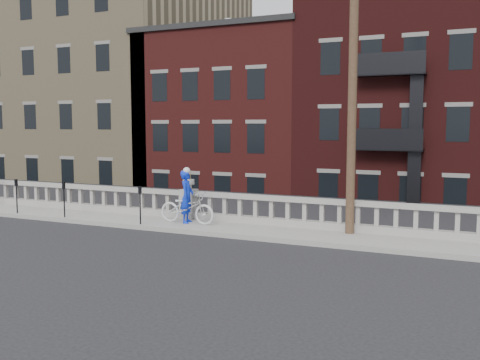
# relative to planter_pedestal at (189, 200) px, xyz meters

# --- Properties ---
(ground) EXTENTS (120.00, 120.00, 0.00)m
(ground) POSITION_rel_planter_pedestal_xyz_m (0.00, -3.95, -0.83)
(ground) COLOR black
(ground) RESTS_ON ground
(sidewalk) EXTENTS (32.00, 2.20, 0.15)m
(sidewalk) POSITION_rel_planter_pedestal_xyz_m (0.00, -0.95, -0.76)
(sidewalk) COLOR gray
(sidewalk) RESTS_ON ground
(balustrade) EXTENTS (28.00, 0.34, 1.03)m
(balustrade) POSITION_rel_planter_pedestal_xyz_m (0.00, 0.00, -0.19)
(balustrade) COLOR gray
(balustrade) RESTS_ON sidewalk
(planter_pedestal) EXTENTS (0.55, 0.55, 1.76)m
(planter_pedestal) POSITION_rel_planter_pedestal_xyz_m (0.00, 0.00, 0.00)
(planter_pedestal) COLOR gray
(planter_pedestal) RESTS_ON sidewalk
(lower_level) EXTENTS (80.00, 44.00, 20.80)m
(lower_level) POSITION_rel_planter_pedestal_xyz_m (0.56, 19.09, 1.80)
(lower_level) COLOR #605E59
(lower_level) RESTS_ON ground
(utility_pole) EXTENTS (1.60, 0.28, 10.00)m
(utility_pole) POSITION_rel_planter_pedestal_xyz_m (6.20, -0.35, 4.41)
(utility_pole) COLOR #422D1E
(utility_pole) RESTS_ON sidewalk
(parking_meter_b) EXTENTS (0.10, 0.09, 1.36)m
(parking_meter_b) POSITION_rel_planter_pedestal_xyz_m (-6.87, -1.80, 0.17)
(parking_meter_b) COLOR black
(parking_meter_b) RESTS_ON sidewalk
(parking_meter_c) EXTENTS (0.10, 0.09, 1.36)m
(parking_meter_c) POSITION_rel_planter_pedestal_xyz_m (-4.42, -1.80, 0.17)
(parking_meter_c) COLOR black
(parking_meter_c) RESTS_ON sidewalk
(parking_meter_d) EXTENTS (0.10, 0.09, 1.36)m
(parking_meter_d) POSITION_rel_planter_pedestal_xyz_m (-0.95, -1.80, 0.17)
(parking_meter_d) COLOR black
(parking_meter_d) RESTS_ON sidewalk
(bicycle) EXTENTS (2.17, 0.79, 1.14)m
(bicycle) POSITION_rel_planter_pedestal_xyz_m (0.48, -0.96, -0.11)
(bicycle) COLOR silver
(bicycle) RESTS_ON sidewalk
(cyclist) EXTENTS (0.60, 0.78, 1.90)m
(cyclist) POSITION_rel_planter_pedestal_xyz_m (0.41, -0.85, 0.27)
(cyclist) COLOR #0D2BD0
(cyclist) RESTS_ON sidewalk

